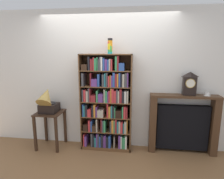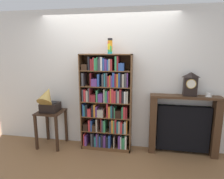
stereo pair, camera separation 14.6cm
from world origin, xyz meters
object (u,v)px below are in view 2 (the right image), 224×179
object	(u,v)px
fireplace_mantel	(183,125)
side_table_left	(51,120)
cup_stack	(110,46)
teacup_with_saucer	(209,95)
gramophone	(48,100)
bookshelf	(107,105)
mantel_clock	(190,84)

from	to	relation	value
fireplace_mantel	side_table_left	bearing A→B (deg)	-176.66
cup_stack	teacup_with_saucer	distance (m)	1.87
teacup_with_saucer	gramophone	bearing A→B (deg)	-176.28
side_table_left	fireplace_mantel	xyz separation A→B (m)	(2.47, 0.14, 0.02)
bookshelf	mantel_clock	bearing A→B (deg)	1.34
gramophone	mantel_clock	xyz separation A→B (m)	(2.53, 0.18, 0.35)
fireplace_mantel	teacup_with_saucer	bearing A→B (deg)	-3.28
bookshelf	teacup_with_saucer	bearing A→B (deg)	1.19
mantel_clock	side_table_left	bearing A→B (deg)	-177.28
gramophone	fireplace_mantel	bearing A→B (deg)	4.75
cup_stack	side_table_left	world-z (taller)	cup_stack
bookshelf	fireplace_mantel	size ratio (longest dim) A/B	1.50
teacup_with_saucer	mantel_clock	bearing A→B (deg)	-179.50
bookshelf	gramophone	bearing A→B (deg)	-172.24
bookshelf	teacup_with_saucer	world-z (taller)	bookshelf
cup_stack	mantel_clock	world-z (taller)	cup_stack
cup_stack	fireplace_mantel	world-z (taller)	cup_stack
bookshelf	mantel_clock	world-z (taller)	bookshelf
cup_stack	gramophone	size ratio (longest dim) A/B	0.49
mantel_clock	cup_stack	bearing A→B (deg)	-177.93
bookshelf	mantel_clock	distance (m)	1.51
cup_stack	teacup_with_saucer	world-z (taller)	cup_stack
side_table_left	teacup_with_saucer	size ratio (longest dim) A/B	5.79
bookshelf	side_table_left	world-z (taller)	bookshelf
side_table_left	fireplace_mantel	size ratio (longest dim) A/B	0.59
bookshelf	gramophone	distance (m)	1.10
side_table_left	teacup_with_saucer	distance (m)	2.91
cup_stack	teacup_with_saucer	bearing A→B (deg)	1.78
cup_stack	mantel_clock	size ratio (longest dim) A/B	0.65
fireplace_mantel	mantel_clock	distance (m)	0.76
teacup_with_saucer	fireplace_mantel	bearing A→B (deg)	176.72
side_table_left	gramophone	bearing A→B (deg)	-90.00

